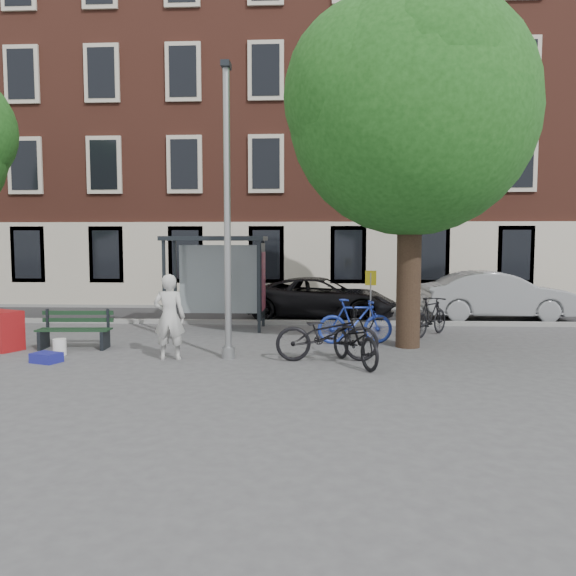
# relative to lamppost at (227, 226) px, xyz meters

# --- Properties ---
(ground) EXTENTS (90.00, 90.00, 0.00)m
(ground) POSITION_rel_lamppost_xyz_m (0.00, 0.00, -2.78)
(ground) COLOR #4C4C4F
(ground) RESTS_ON ground
(road) EXTENTS (40.00, 4.00, 0.01)m
(road) POSITION_rel_lamppost_xyz_m (0.00, 7.00, -2.78)
(road) COLOR #28282B
(road) RESTS_ON ground
(curb_near) EXTENTS (40.00, 0.25, 0.12)m
(curb_near) POSITION_rel_lamppost_xyz_m (0.00, 5.00, -2.72)
(curb_near) COLOR gray
(curb_near) RESTS_ON ground
(curb_far) EXTENTS (40.00, 0.25, 0.12)m
(curb_far) POSITION_rel_lamppost_xyz_m (0.00, 9.00, -2.72)
(curb_far) COLOR gray
(curb_far) RESTS_ON ground
(building_row) EXTENTS (30.00, 8.00, 14.00)m
(building_row) POSITION_rel_lamppost_xyz_m (0.00, 13.00, 4.22)
(building_row) COLOR brown
(building_row) RESTS_ON ground
(lamppost) EXTENTS (0.28, 0.35, 6.11)m
(lamppost) POSITION_rel_lamppost_xyz_m (0.00, 0.00, 0.00)
(lamppost) COLOR #9EA0A3
(lamppost) RESTS_ON ground
(tree_right) EXTENTS (5.76, 5.60, 8.20)m
(tree_right) POSITION_rel_lamppost_xyz_m (4.01, 1.38, 2.83)
(tree_right) COLOR black
(tree_right) RESTS_ON ground
(bus_shelter) EXTENTS (2.85, 1.45, 2.62)m
(bus_shelter) POSITION_rel_lamppost_xyz_m (-0.61, 4.11, -0.87)
(bus_shelter) COLOR #1E2328
(bus_shelter) RESTS_ON ground
(painter) EXTENTS (0.68, 0.46, 1.80)m
(painter) POSITION_rel_lamppost_xyz_m (-1.20, -0.21, -1.88)
(painter) COLOR silver
(painter) RESTS_ON ground
(bench) EXTENTS (1.68, 0.63, 0.85)m
(bench) POSITION_rel_lamppost_xyz_m (-3.72, 0.91, -2.39)
(bench) COLOR #1E2328
(bench) RESTS_ON ground
(bike_a) EXTENTS (2.18, 0.89, 1.12)m
(bike_a) POSITION_rel_lamppost_xyz_m (2.09, -0.17, -2.22)
(bike_a) COLOR black
(bike_a) RESTS_ON ground
(bike_b) EXTENTS (1.87, 0.72, 1.10)m
(bike_b) POSITION_rel_lamppost_xyz_m (2.79, 1.86, -2.24)
(bike_b) COLOR #1B3099
(bike_b) RESTS_ON ground
(bike_c) EXTENTS (1.38, 2.06, 1.02)m
(bike_c) POSITION_rel_lamppost_xyz_m (2.64, -0.50, -2.27)
(bike_c) COLOR black
(bike_c) RESTS_ON ground
(bike_d) EXTENTS (1.45, 1.65, 1.03)m
(bike_d) POSITION_rel_lamppost_xyz_m (4.85, 3.11, -2.27)
(bike_d) COLOR black
(bike_d) RESTS_ON ground
(car_dark) EXTENTS (5.06, 2.85, 1.34)m
(car_dark) POSITION_rel_lamppost_xyz_m (2.00, 6.32, -2.12)
(car_dark) COLOR black
(car_dark) RESTS_ON ground
(car_silver) EXTENTS (4.69, 1.71, 1.53)m
(car_silver) POSITION_rel_lamppost_xyz_m (7.57, 6.37, -2.02)
(car_silver) COLOR #919498
(car_silver) RESTS_ON ground
(red_stand) EXTENTS (1.07, 0.92, 0.90)m
(red_stand) POSITION_rel_lamppost_xyz_m (-5.31, 0.61, -2.33)
(red_stand) COLOR maroon
(red_stand) RESTS_ON ground
(blue_crate) EXTENTS (0.65, 0.56, 0.20)m
(blue_crate) POSITION_rel_lamppost_xyz_m (-3.65, -0.62, -2.68)
(blue_crate) COLOR navy
(blue_crate) RESTS_ON ground
(bucket_a) EXTENTS (0.37, 0.37, 0.36)m
(bucket_a) POSITION_rel_lamppost_xyz_m (-3.72, 0.11, -2.60)
(bucket_a) COLOR white
(bucket_a) RESTS_ON ground
(notice_sign) EXTENTS (0.29, 0.12, 1.71)m
(notice_sign) POSITION_rel_lamppost_xyz_m (3.28, 3.16, -1.58)
(notice_sign) COLOR #9EA0A3
(notice_sign) RESTS_ON ground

